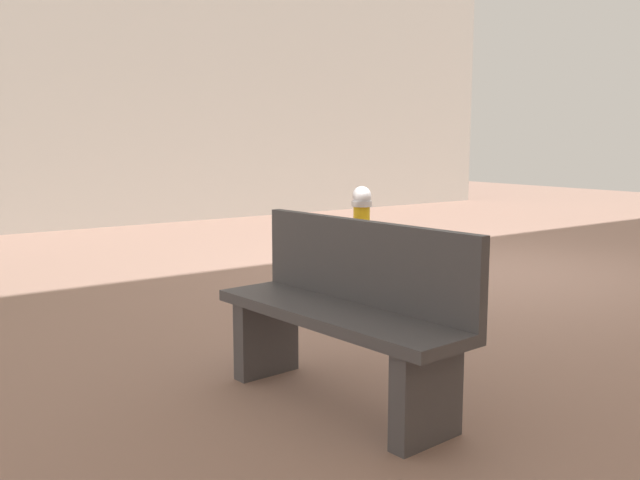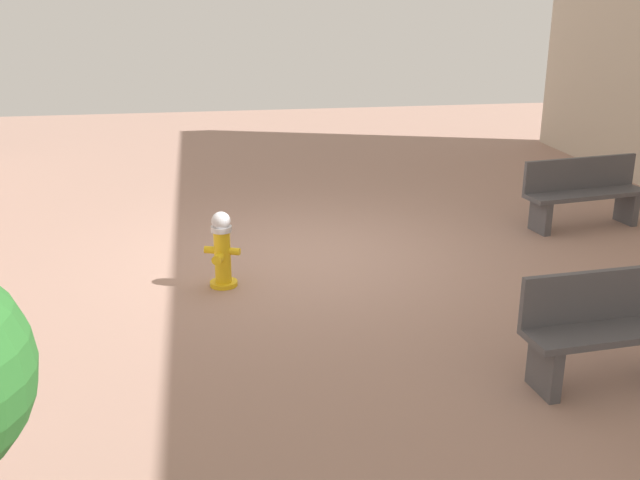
# 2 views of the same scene
# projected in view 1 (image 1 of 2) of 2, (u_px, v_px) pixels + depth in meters

# --- Properties ---
(ground_plane) EXTENTS (23.40, 23.40, 0.00)m
(ground_plane) POSITION_uv_depth(u_px,v_px,m) (487.00, 272.00, 7.18)
(ground_plane) COLOR #9E7A6B
(fire_hydrant) EXTENTS (0.41, 0.38, 0.86)m
(fire_hydrant) POSITION_uv_depth(u_px,v_px,m) (361.00, 225.00, 7.59)
(fire_hydrant) COLOR gold
(fire_hydrant) RESTS_ON ground_plane
(bench_far) EXTENTS (1.56, 0.56, 0.95)m
(bench_far) POSITION_uv_depth(u_px,v_px,m) (346.00, 311.00, 3.58)
(bench_far) COLOR #4C4C51
(bench_far) RESTS_ON ground_plane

